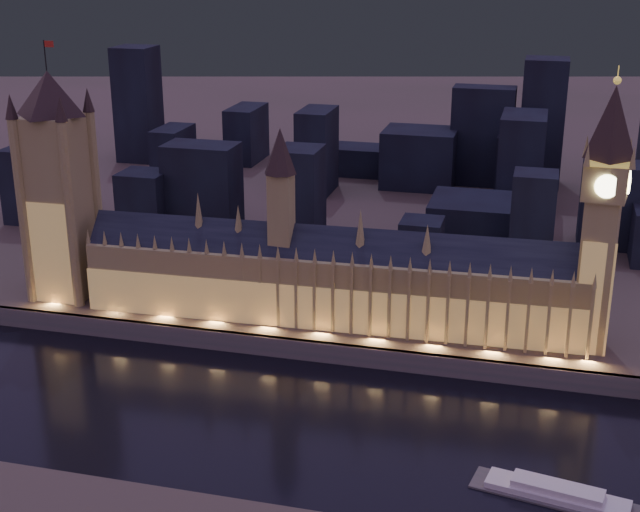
% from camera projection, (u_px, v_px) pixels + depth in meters
% --- Properties ---
extents(ground_plane, '(2000.00, 2000.00, 0.00)m').
position_uv_depth(ground_plane, '(266.00, 409.00, 308.77)').
color(ground_plane, black).
rests_on(ground_plane, ground).
extents(north_bank, '(2000.00, 960.00, 8.00)m').
position_uv_depth(north_bank, '(447.00, 120.00, 781.50)').
color(north_bank, '#423F32').
rests_on(north_bank, ground).
extents(embankment_wall, '(2000.00, 2.50, 8.00)m').
position_uv_depth(embankment_wall, '(298.00, 349.00, 344.80)').
color(embankment_wall, '#434B4D').
rests_on(embankment_wall, ground).
extents(palace_of_westminster, '(202.00, 26.25, 78.00)m').
position_uv_depth(palace_of_westminster, '(328.00, 278.00, 354.66)').
color(palace_of_westminster, '#968355').
rests_on(palace_of_westminster, north_bank).
extents(victoria_tower, '(31.68, 31.68, 108.18)m').
position_uv_depth(victoria_tower, '(57.00, 174.00, 370.58)').
color(victoria_tower, '#968355').
rests_on(victoria_tower, north_bank).
extents(elizabeth_tower, '(18.00, 18.00, 105.43)m').
position_uv_depth(elizabeth_tower, '(604.00, 198.00, 317.27)').
color(elizabeth_tower, '#968355').
rests_on(elizabeth_tower, north_bank).
extents(river_boat, '(51.09, 20.60, 4.50)m').
position_uv_depth(river_boat, '(557.00, 493.00, 259.28)').
color(river_boat, '#434B4D').
rests_on(river_boat, ground).
extents(city_backdrop, '(483.41, 215.63, 78.46)m').
position_uv_depth(city_backdrop, '(456.00, 164.00, 514.55)').
color(city_backdrop, black).
rests_on(city_backdrop, north_bank).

